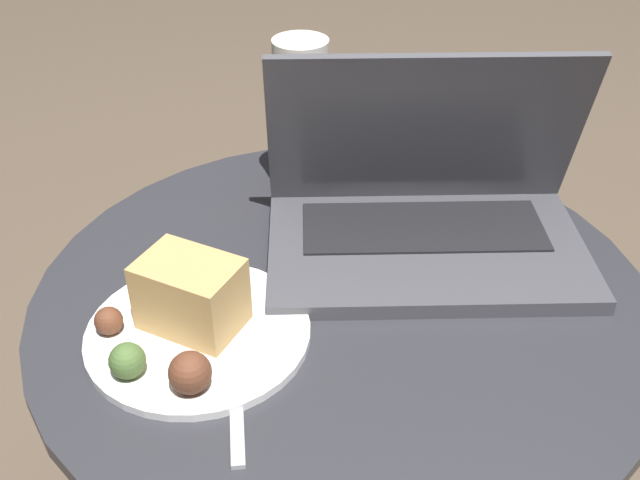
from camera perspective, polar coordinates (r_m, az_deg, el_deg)
The scene contains 5 objects.
table at distance 0.90m, azimuth 1.56°, elevation -10.99°, with size 0.66×0.66×0.48m.
laptop at distance 0.86m, azimuth 8.06°, elevation 2.30°, with size 0.37×0.24×0.22m.
beer_glass at distance 0.93m, azimuth -1.42°, elevation 9.25°, with size 0.07×0.07×0.20m.
snack_plate at distance 0.74m, azimuth -9.87°, elevation -5.89°, with size 0.22×0.22×0.08m.
fork at distance 0.70m, azimuth -6.44°, elevation -10.87°, with size 0.03×0.16×0.01m.
Camera 1 is at (-0.08, -0.62, 0.99)m, focal length 42.00 mm.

